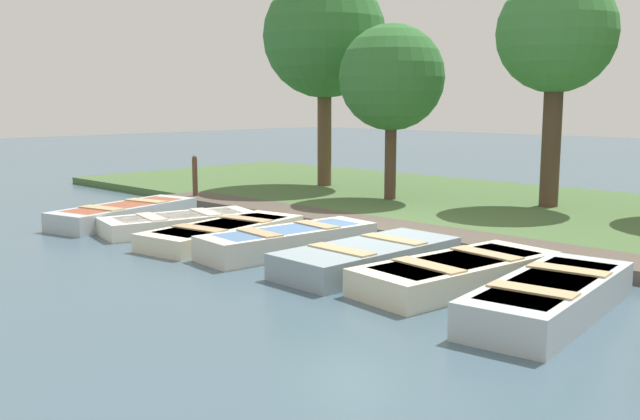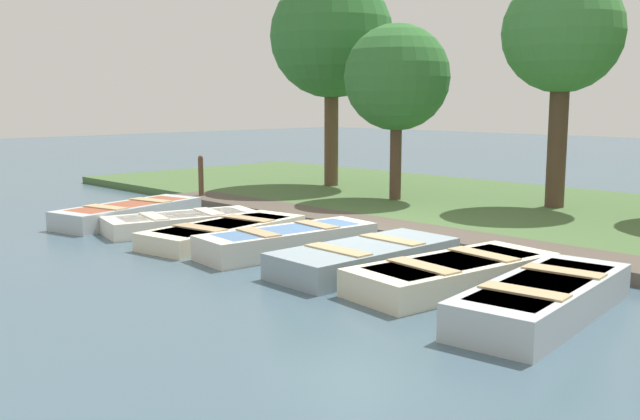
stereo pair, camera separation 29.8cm
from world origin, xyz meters
TOP-DOWN VIEW (x-y plane):
  - ground_plane at (0.00, 0.00)m, footprint 80.00×80.00m
  - shore_bank at (-5.00, 0.00)m, footprint 8.00×24.00m
  - dock_walkway at (-1.18, 0.00)m, footprint 1.13×13.14m
  - rowboat_0 at (1.58, -4.68)m, footprint 3.34×1.73m
  - rowboat_1 at (1.36, -3.07)m, footprint 3.06×1.74m
  - rowboat_2 at (1.37, -1.70)m, footprint 3.31×1.61m
  - rowboat_3 at (1.24, -0.15)m, footprint 3.16×1.31m
  - rowboat_4 at (1.25, 1.57)m, footprint 3.01×1.32m
  - rowboat_5 at (1.12, 3.04)m, footprint 3.21×1.55m
  - rowboat_6 at (1.48, 4.54)m, footprint 3.21×1.40m
  - mooring_post_near at (-1.06, -5.88)m, footprint 0.12×0.12m
  - park_tree_far_left at (-4.80, -5.13)m, footprint 3.26×3.26m
  - park_tree_left at (-3.91, -2.14)m, footprint 2.43×2.43m
  - park_tree_center at (-5.43, 1.06)m, footprint 2.52×2.52m

SIDE VIEW (x-z plane):
  - ground_plane at x=0.00m, z-range 0.00..0.00m
  - shore_bank at x=-5.00m, z-range 0.00..0.19m
  - dock_walkway at x=-1.18m, z-range 0.00..0.19m
  - rowboat_2 at x=1.37m, z-range 0.00..0.33m
  - rowboat_1 at x=1.36m, z-range 0.00..0.34m
  - rowboat_5 at x=1.12m, z-range 0.00..0.39m
  - rowboat_0 at x=1.58m, z-range 0.00..0.40m
  - rowboat_4 at x=1.25m, z-range 0.00..0.40m
  - rowboat_3 at x=1.24m, z-range 0.00..0.42m
  - rowboat_6 at x=1.48m, z-range 0.00..0.44m
  - mooring_post_near at x=-1.06m, z-range 0.00..1.18m
  - park_tree_left at x=-3.91m, z-range 0.87..5.09m
  - park_tree_center at x=-5.43m, z-range 1.25..6.40m
  - park_tree_far_left at x=-4.80m, z-range 1.24..7.04m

